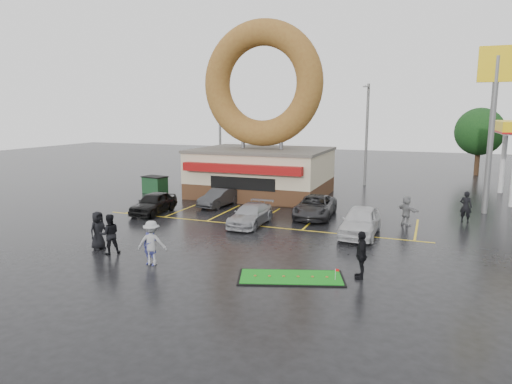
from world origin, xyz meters
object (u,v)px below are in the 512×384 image
(shell_sign, at_px, (494,99))
(car_silver, at_px, (251,215))
(car_dgrey, at_px, (219,198))
(streetlight_left, at_px, (220,130))
(person_blue, at_px, (150,245))
(donut_shop, at_px, (262,139))
(dumpster, at_px, (155,185))
(car_black, at_px, (154,203))
(putting_green, at_px, (291,277))
(car_white, at_px, (360,221))
(car_grey, at_px, (315,207))
(person_cameraman, at_px, (361,255))
(streetlight_mid, at_px, (367,132))

(shell_sign, distance_m, car_silver, 17.06)
(car_dgrey, height_order, car_silver, car_dgrey)
(streetlight_left, bearing_deg, person_blue, -71.06)
(donut_shop, bearing_deg, dumpster, -164.71)
(car_black, bearing_deg, putting_green, -37.72)
(shell_sign, relative_size, putting_green, 2.32)
(car_white, bearing_deg, donut_shop, 134.78)
(car_dgrey, distance_m, car_grey, 7.14)
(streetlight_left, xyz_separation_m, dumpster, (-1.47, -9.26, -4.13))
(donut_shop, height_order, putting_green, donut_shop)
(person_cameraman, bearing_deg, car_white, 178.68)
(streetlight_mid, xyz_separation_m, car_silver, (-4.15, -17.42, -4.17))
(car_black, xyz_separation_m, dumpster, (-4.26, 6.59, -0.05))
(person_blue, bearing_deg, donut_shop, 97.37)
(car_silver, xyz_separation_m, person_cameraman, (7.34, -6.49, 0.36))
(person_blue, distance_m, person_cameraman, 8.92)
(putting_green, bearing_deg, donut_shop, 114.10)
(car_black, bearing_deg, car_dgrey, 47.21)
(car_black, relative_size, person_blue, 2.30)
(dumpster, bearing_deg, person_cameraman, -24.67)
(donut_shop, bearing_deg, putting_green, -65.90)
(car_dgrey, bearing_deg, car_white, -14.40)
(car_black, bearing_deg, streetlight_mid, 53.07)
(shell_sign, relative_size, streetlight_left, 1.18)
(shell_sign, distance_m, car_dgrey, 19.00)
(streetlight_mid, xyz_separation_m, car_black, (-11.21, -16.85, -4.08))
(donut_shop, relative_size, streetlight_left, 1.50)
(car_silver, distance_m, car_grey, 4.54)
(car_grey, height_order, person_cameraman, person_cameraman)
(shell_sign, xyz_separation_m, dumpster, (-24.47, -1.34, -6.73))
(streetlight_mid, bearing_deg, person_blue, -102.29)
(car_dgrey, relative_size, car_grey, 0.78)
(person_cameraman, distance_m, putting_green, 2.94)
(streetlight_mid, relative_size, car_silver, 2.14)
(shell_sign, relative_size, car_dgrey, 2.82)
(car_black, bearing_deg, shell_sign, 18.14)
(car_dgrey, distance_m, person_cameraman, 15.63)
(shell_sign, distance_m, dumpster, 25.42)
(streetlight_mid, distance_m, car_white, 18.01)
(donut_shop, bearing_deg, car_dgrey, -103.07)
(car_white, height_order, dumpster, car_white)
(car_dgrey, xyz_separation_m, person_blue, (2.66, -12.33, 0.27))
(car_black, relative_size, car_white, 0.90)
(donut_shop, xyz_separation_m, person_cameraman, (10.19, -15.96, -3.50))
(dumpster, bearing_deg, car_grey, -3.20)
(shell_sign, bearing_deg, donut_shop, 176.53)
(car_black, bearing_deg, car_white, -5.71)
(car_grey, xyz_separation_m, person_cameraman, (4.32, -9.88, 0.30))
(donut_shop, xyz_separation_m, shell_sign, (16.00, -0.97, 2.91))
(car_silver, relative_size, car_grey, 0.87)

